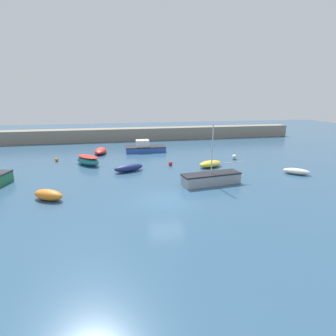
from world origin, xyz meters
name	(u,v)px	position (x,y,z in m)	size (l,w,h in m)	color
ground_plane	(166,201)	(0.00, 0.00, -0.10)	(120.00, 120.00, 0.20)	#2D5170
harbor_breakwater	(133,134)	(0.00, 28.15, 1.02)	(57.39, 2.72, 2.03)	gray
fishing_dinghy_green	(48,195)	(-8.22, 1.74, 0.38)	(2.53, 2.10, 0.75)	orange
rowboat_with_red_cover	(88,160)	(-6.29, 11.75, 0.51)	(3.35, 3.74, 1.02)	teal
open_tender_yellow	(210,164)	(6.41, 8.04, 0.34)	(2.97, 2.12, 0.68)	yellow
sailboat_twin_hulled	(211,178)	(4.45, 2.75, 0.49)	(5.78, 2.08, 5.05)	gray
rowboat_blue_near	(100,151)	(-5.17, 17.58, 0.36)	(1.77, 3.59, 0.72)	red
motorboat_grey_hull	(145,148)	(0.66, 17.58, 0.54)	(5.36, 2.33, 1.60)	#2D56B7
rowboat_white_midwater	(129,168)	(-2.12, 8.13, 0.37)	(3.23, 2.14, 0.74)	navy
dinghy_near_pier	(296,171)	(13.50, 3.78, 0.28)	(2.44, 2.21, 0.56)	white
mooring_buoy_red	(170,164)	(2.43, 9.53, 0.21)	(0.42, 0.42, 0.42)	red
mooring_buoy_white	(234,157)	(10.50, 10.82, 0.29)	(0.57, 0.57, 0.57)	white
mooring_buoy_orange	(57,160)	(-9.96, 14.10, 0.20)	(0.39, 0.39, 0.39)	orange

